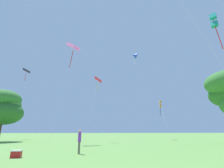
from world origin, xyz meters
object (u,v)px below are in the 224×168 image
(kite_blue_delta, at_px, (134,55))
(tree_right_cluster, at_px, (5,107))
(kite_red_high, at_px, (98,82))
(person_in_blue_jacket, at_px, (79,139))
(picnic_cooler, at_px, (16,154))
(kite_orange_box, at_px, (160,104))
(kite_teal_box, at_px, (214,22))
(kite_pink_low, at_px, (73,51))
(kite_black_large, at_px, (26,73))

(kite_blue_delta, relative_size, tree_right_cluster, 2.58)
(kite_blue_delta, xyz_separation_m, kite_red_high, (-10.01, -10.37, -10.84))
(person_in_blue_jacket, height_order, picnic_cooler, person_in_blue_jacket)
(kite_red_high, bearing_deg, kite_orange_box, 32.88)
(kite_teal_box, bearing_deg, tree_right_cluster, 146.71)
(person_in_blue_jacket, height_order, tree_right_cluster, tree_right_cluster)
(kite_pink_low, bearing_deg, kite_black_large, 126.69)
(kite_blue_delta, height_order, kite_red_high, kite_blue_delta)
(kite_blue_delta, distance_m, kite_pink_low, 20.60)
(kite_blue_delta, height_order, kite_teal_box, kite_blue_delta)
(tree_right_cluster, bearing_deg, kite_blue_delta, 17.62)
(kite_orange_box, bearing_deg, tree_right_cluster, -165.58)
(person_in_blue_jacket, xyz_separation_m, picnic_cooler, (-3.74, -1.20, -0.79))
(kite_black_large, relative_size, kite_red_high, 1.57)
(kite_blue_delta, height_order, kite_black_large, kite_blue_delta)
(kite_red_high, distance_m, person_in_blue_jacket, 17.02)
(kite_black_large, bearing_deg, kite_red_high, -40.27)
(person_in_blue_jacket, relative_size, tree_right_cluster, 0.20)
(kite_black_large, bearing_deg, kite_teal_box, -46.27)
(kite_orange_box, relative_size, picnic_cooler, 14.80)
(kite_pink_low, xyz_separation_m, kite_red_high, (4.33, 2.80, -4.12))
(kite_blue_delta, relative_size, person_in_blue_jacket, 12.82)
(kite_orange_box, distance_m, tree_right_cluster, 32.44)
(kite_blue_delta, xyz_separation_m, tree_right_cluster, (-25.25, -8.02, -15.16))
(kite_black_large, bearing_deg, person_in_blue_jacket, -62.25)
(kite_teal_box, distance_m, kite_orange_box, 26.09)
(kite_pink_low, xyz_separation_m, picnic_cooler, (-1.48, -12.79, -13.76))
(kite_pink_low, distance_m, picnic_cooler, 18.85)
(kite_pink_low, relative_size, kite_red_high, 1.44)
(kite_teal_box, xyz_separation_m, tree_right_cluster, (-26.07, 17.12, -6.76))
(picnic_cooler, bearing_deg, kite_red_high, 69.54)
(kite_pink_low, xyz_separation_m, kite_black_large, (-13.07, 17.54, 1.84))
(kite_red_high, height_order, person_in_blue_jacket, kite_red_high)
(kite_black_large, bearing_deg, kite_orange_box, -7.39)
(kite_teal_box, height_order, person_in_blue_jacket, kite_teal_box)
(kite_black_large, bearing_deg, kite_blue_delta, -9.07)
(kite_blue_delta, height_order, person_in_blue_jacket, kite_blue_delta)
(person_in_blue_jacket, distance_m, picnic_cooler, 4.01)
(kite_teal_box, relative_size, kite_orange_box, 1.50)
(kite_pink_low, relative_size, kite_orange_box, 1.79)
(kite_red_high, relative_size, picnic_cooler, 18.38)
(kite_pink_low, bearing_deg, kite_teal_box, -38.30)
(kite_red_high, xyz_separation_m, person_in_blue_jacket, (-2.07, -14.39, -8.86))
(kite_black_large, bearing_deg, kite_pink_low, -53.31)
(kite_pink_low, height_order, person_in_blue_jacket, kite_pink_low)
(kite_teal_box, relative_size, picnic_cooler, 22.15)
(kite_red_high, distance_m, picnic_cooler, 19.24)
(picnic_cooler, bearing_deg, tree_right_cluster, 117.70)
(kite_teal_box, distance_m, kite_black_large, 41.00)
(kite_blue_delta, xyz_separation_m, person_in_blue_jacket, (-12.09, -24.76, -19.70))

